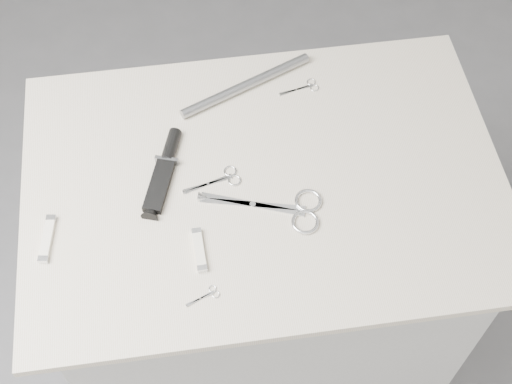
{
  "coord_description": "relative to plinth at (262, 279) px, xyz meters",
  "views": [
    {
      "loc": [
        -0.13,
        -0.83,
        2.14
      ],
      "look_at": [
        -0.02,
        -0.03,
        0.92
      ],
      "focal_mm": 50.0,
      "sensor_mm": 36.0,
      "label": 1
    }
  ],
  "objects": [
    {
      "name": "sheathed_knife",
      "position": [
        -0.2,
        0.05,
        0.48
      ],
      "size": [
        0.09,
        0.21,
        0.03
      ],
      "rotation": [
        0.0,
        0.0,
        1.25
      ],
      "color": "black",
      "rests_on": "display_board"
    },
    {
      "name": "pocket_knife_a",
      "position": [
        -0.44,
        -0.09,
        0.48
      ],
      "size": [
        0.04,
        0.11,
        0.01
      ],
      "rotation": [
        0.0,
        0.0,
        1.42
      ],
      "color": "white",
      "rests_on": "display_board"
    },
    {
      "name": "ground",
      "position": [
        0.0,
        0.0,
        -0.46
      ],
      "size": [
        4.0,
        4.0,
        0.01
      ],
      "primitive_type": "cube",
      "color": "slate",
      "rests_on": "ground"
    },
    {
      "name": "embroidery_scissors_b",
      "position": [
        0.13,
        0.23,
        0.47
      ],
      "size": [
        0.09,
        0.04,
        0.0
      ],
      "rotation": [
        0.0,
        0.0,
        0.22
      ],
      "color": "silver",
      "rests_on": "display_board"
    },
    {
      "name": "display_board",
      "position": [
        0.0,
        0.0,
        0.46
      ],
      "size": [
        1.0,
        0.7,
        0.02
      ],
      "primitive_type": "cube",
      "color": "beige",
      "rests_on": "plinth"
    },
    {
      "name": "large_shears",
      "position": [
        0.03,
        -0.08,
        0.47
      ],
      "size": [
        0.25,
        0.13,
        0.01
      ],
      "rotation": [
        0.0,
        0.0,
        -0.3
      ],
      "color": "silver",
      "rests_on": "display_board"
    },
    {
      "name": "embroidery_scissors_a",
      "position": [
        -0.09,
        0.01,
        0.47
      ],
      "size": [
        0.12,
        0.06,
        0.0
      ],
      "rotation": [
        0.0,
        0.0,
        0.25
      ],
      "color": "silver",
      "rests_on": "display_board"
    },
    {
      "name": "pocket_knife_b",
      "position": [
        -0.15,
        -0.15,
        0.48
      ],
      "size": [
        0.02,
        0.09,
        0.01
      ],
      "rotation": [
        0.0,
        0.0,
        1.61
      ],
      "color": "white",
      "rests_on": "display_board"
    },
    {
      "name": "metal_rail",
      "position": [
        -0.0,
        0.25,
        0.48
      ],
      "size": [
        0.31,
        0.15,
        0.02
      ],
      "primitive_type": "cylinder",
      "rotation": [
        0.0,
        1.57,
        0.41
      ],
      "color": "gray",
      "rests_on": "display_board"
    },
    {
      "name": "plinth",
      "position": [
        0.0,
        0.0,
        0.0
      ],
      "size": [
        0.9,
        0.6,
        0.9
      ],
      "primitive_type": "cube",
      "color": "#B8B8B5",
      "rests_on": "ground"
    },
    {
      "name": "tiny_scissors",
      "position": [
        -0.15,
        -0.25,
        0.47
      ],
      "size": [
        0.07,
        0.04,
        0.0
      ],
      "rotation": [
        0.0,
        0.0,
        0.37
      ],
      "color": "silver",
      "rests_on": "display_board"
    }
  ]
}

